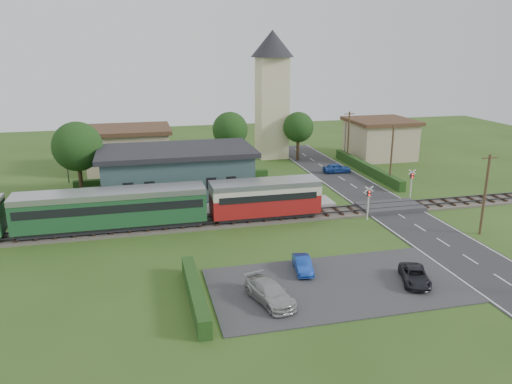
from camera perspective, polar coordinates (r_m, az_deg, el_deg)
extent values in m
plane|color=#2D4C19|center=(45.48, 5.08, -3.68)|extent=(120.00, 120.00, 0.00)
cube|color=#4C443D|center=(47.23, 4.31, -2.76)|extent=(76.00, 3.20, 0.20)
cube|color=#3F3F47|center=(46.48, 4.59, -2.67)|extent=(76.00, 0.08, 0.15)
cube|color=#3F3F47|center=(47.77, 4.05, -2.12)|extent=(76.00, 0.08, 0.15)
cube|color=#28282B|center=(49.47, 16.14, -2.57)|extent=(6.00, 70.00, 0.05)
cube|color=#333335|center=(34.68, 9.12, -10.44)|extent=(17.00, 9.00, 0.08)
cube|color=#333335|center=(51.05, 15.06, -1.66)|extent=(6.20, 3.40, 0.45)
cube|color=gray|center=(48.25, -8.26, -2.31)|extent=(30.00, 3.00, 0.45)
cube|color=beige|center=(47.82, -17.91, -1.33)|extent=(2.00, 2.00, 2.40)
cube|color=#232328|center=(47.46, -18.04, 0.13)|extent=(2.30, 2.30, 0.15)
cube|color=#34504F|center=(53.18, -8.99, 1.88)|extent=(15.00, 8.00, 4.80)
cube|color=#232328|center=(52.58, -9.12, 4.67)|extent=(16.00, 9.00, 0.50)
cube|color=#232328|center=(49.75, -8.52, -0.68)|extent=(1.20, 0.12, 2.20)
cube|color=black|center=(49.24, -14.38, 0.37)|extent=(1.00, 0.12, 1.20)
cube|color=black|center=(49.24, -12.06, 0.53)|extent=(1.00, 0.12, 1.20)
cube|color=black|center=(49.72, -5.14, 0.99)|extent=(1.00, 0.12, 1.20)
cube|color=black|center=(50.04, -2.88, 1.14)|extent=(1.00, 0.12, 1.20)
cube|color=#232328|center=(46.32, 1.03, -2.46)|extent=(9.00, 2.20, 0.50)
cube|color=maroon|center=(46.00, 1.03, -1.28)|extent=(10.00, 2.80, 1.80)
cube|color=beige|center=(45.64, 1.04, 0.21)|extent=(10.00, 2.82, 0.90)
cube|color=black|center=(45.73, 1.04, -0.21)|extent=(9.00, 2.88, 0.60)
cube|color=#989CA2|center=(45.46, 1.05, 1.00)|extent=(10.00, 2.90, 0.45)
cube|color=#232328|center=(45.01, -16.00, -3.70)|extent=(15.20, 2.20, 0.50)
cube|color=#1E4F2C|center=(44.53, -16.15, -1.88)|extent=(16.00, 2.80, 2.60)
cube|color=black|center=(44.41, -16.19, -1.39)|extent=(15.40, 2.86, 0.70)
cube|color=#989CA2|center=(44.13, -16.30, -0.16)|extent=(16.00, 2.90, 0.50)
cube|color=beige|center=(71.47, 1.82, 9.54)|extent=(4.00, 4.00, 14.00)
cone|color=#232328|center=(70.95, 1.89, 16.61)|extent=(6.00, 6.00, 3.60)
cube|color=tan|center=(66.67, -14.36, 4.61)|extent=(10.00, 8.00, 5.00)
cube|color=#472D1E|center=(66.18, -14.53, 6.94)|extent=(10.80, 8.80, 0.50)
cube|color=tan|center=(73.95, 13.97, 5.77)|extent=(8.00, 8.00, 5.00)
cube|color=#472D1E|center=(73.51, 14.12, 7.87)|extent=(8.80, 8.80, 0.50)
cube|color=#193814|center=(32.23, -6.95, -11.43)|extent=(0.80, 9.00, 1.20)
cube|color=#193814|center=(64.78, 12.52, 2.67)|extent=(0.80, 18.00, 1.20)
cube|color=#193814|center=(57.97, -9.30, 1.29)|extent=(22.00, 0.80, 1.30)
cylinder|color=#332316|center=(56.34, -19.42, 1.60)|extent=(0.44, 0.44, 4.12)
sphere|color=#143311|center=(55.64, -19.75, 4.92)|extent=(5.20, 5.20, 5.20)
cylinder|color=#332316|center=(65.92, -2.94, 4.46)|extent=(0.44, 0.44, 3.85)
sphere|color=#143311|center=(65.34, -2.98, 7.14)|extent=(4.60, 4.60, 4.60)
cylinder|color=#332316|center=(70.33, 4.80, 5.07)|extent=(0.44, 0.44, 3.58)
sphere|color=#143311|center=(69.82, 4.86, 7.40)|extent=(4.20, 4.20, 4.20)
cylinder|color=#473321|center=(46.06, 24.69, -0.32)|extent=(0.22, 0.22, 7.00)
cube|color=#473321|center=(45.32, 25.17, 3.55)|extent=(1.40, 0.10, 0.10)
cylinder|color=#473321|center=(58.97, 15.22, 4.03)|extent=(0.22, 0.22, 7.00)
cube|color=#473321|center=(58.39, 15.46, 7.10)|extent=(1.40, 0.10, 0.10)
cylinder|color=#473321|center=(69.49, 10.51, 6.16)|extent=(0.22, 0.22, 7.00)
cube|color=#473321|center=(69.01, 10.65, 8.77)|extent=(1.40, 0.10, 0.10)
cylinder|color=silver|center=(47.02, 12.70, -1.41)|extent=(0.12, 0.12, 3.00)
cube|color=#232328|center=(46.71, 12.78, -0.13)|extent=(0.35, 0.18, 0.55)
sphere|color=#FF190C|center=(46.56, 12.86, 0.01)|extent=(0.14, 0.14, 0.14)
sphere|color=#FF190C|center=(46.65, 12.83, -0.34)|extent=(0.14, 0.14, 0.14)
cube|color=silver|center=(46.60, 12.81, 0.34)|extent=(0.84, 0.05, 0.55)
cube|color=silver|center=(46.60, 12.81, 0.34)|extent=(0.84, 0.05, 0.55)
cylinder|color=silver|center=(54.44, 17.30, 0.68)|extent=(0.12, 0.12, 3.00)
cube|color=#232328|center=(54.16, 17.40, 1.80)|extent=(0.35, 0.18, 0.55)
sphere|color=#FF190C|center=(54.03, 17.48, 1.92)|extent=(0.14, 0.14, 0.14)
sphere|color=#FF190C|center=(54.10, 17.45, 1.62)|extent=(0.14, 0.14, 0.14)
cube|color=silver|center=(54.07, 17.44, 2.21)|extent=(0.84, 0.05, 0.55)
cube|color=silver|center=(54.07, 17.44, 2.21)|extent=(0.84, 0.05, 0.55)
cylinder|color=#3F3F47|center=(62.29, -20.81, 3.23)|extent=(0.14, 0.14, 5.00)
sphere|color=orange|center=(61.81, -21.05, 5.49)|extent=(0.30, 0.30, 0.30)
cylinder|color=#3F3F47|center=(74.89, 10.18, 6.13)|extent=(0.14, 0.14, 5.00)
sphere|color=orange|center=(74.49, 10.28, 8.02)|extent=(0.30, 0.30, 0.30)
imported|color=#2148A0|center=(63.91, 9.22, 2.72)|extent=(3.63, 1.67, 1.20)
imported|color=#1339A0|center=(36.02, 5.36, -8.24)|extent=(1.56, 3.29, 1.04)
imported|color=#AAAAAA|center=(31.86, 1.57, -11.41)|extent=(2.92, 4.73, 1.28)
imported|color=black|center=(35.93, 17.70, -9.09)|extent=(2.83, 4.04, 1.02)
imported|color=gray|center=(49.36, 1.44, -0.25)|extent=(0.83, 0.70, 1.93)
imported|color=gray|center=(48.09, -16.00, -1.58)|extent=(0.63, 0.79, 1.58)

